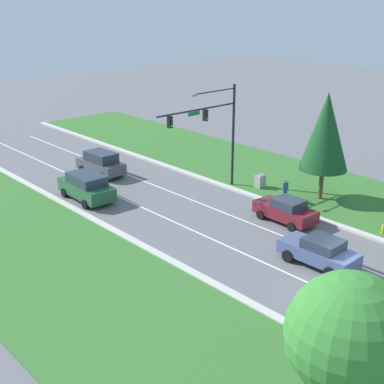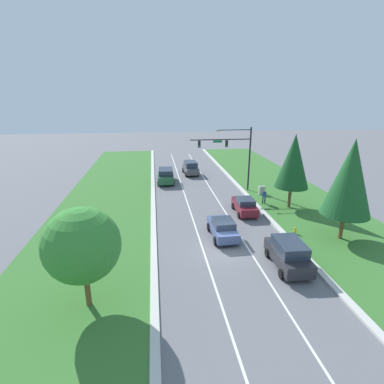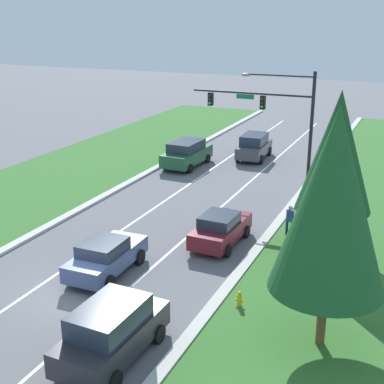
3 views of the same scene
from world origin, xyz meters
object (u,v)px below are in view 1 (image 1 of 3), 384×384
at_px(graphite_suv, 101,163).
at_px(utility_cabinet, 260,181).
at_px(forest_suv, 86,186).
at_px(slate_blue_sedan, 319,251).
at_px(pedestrian, 285,189).
at_px(fire_hydrant, 383,230).
at_px(burgundy_sedan, 286,210).
at_px(conifer_far_right_tree, 326,132).
at_px(traffic_signal_mast, 214,124).
at_px(oak_near_left_tree, 349,336).

xyz_separation_m(graphite_suv, utility_cabinet, (7.35, -11.10, -0.48)).
height_order(forest_suv, graphite_suv, graphite_suv).
xyz_separation_m(slate_blue_sedan, graphite_suv, (-0.08, 21.72, 0.18)).
bearing_deg(pedestrian, forest_suv, -51.58).
bearing_deg(pedestrian, fire_hydrant, 82.04).
distance_m(burgundy_sedan, utility_cabinet, 6.70).
bearing_deg(utility_cabinet, burgundy_sedan, -124.51).
distance_m(forest_suv, graphite_suv, 5.78).
distance_m(slate_blue_sedan, conifer_far_right_tree, 11.39).
distance_m(graphite_suv, fire_hydrant, 22.97).
bearing_deg(conifer_far_right_tree, utility_cabinet, 107.07).
bearing_deg(fire_hydrant, traffic_signal_mast, 100.28).
bearing_deg(pedestrian, burgundy_sedan, 31.10).
distance_m(utility_cabinet, oak_near_left_tree, 25.07).
bearing_deg(oak_near_left_tree, burgundy_sedan, 44.18).
relative_size(graphite_suv, utility_cabinet, 4.23).
bearing_deg(burgundy_sedan, utility_cabinet, 57.15).
bearing_deg(graphite_suv, forest_suv, -136.51).
relative_size(burgundy_sedan, graphite_suv, 0.93).
bearing_deg(oak_near_left_tree, forest_suv, 77.54).
bearing_deg(forest_suv, pedestrian, -41.99).
bearing_deg(traffic_signal_mast, graphite_suv, 114.18).
height_order(burgundy_sedan, utility_cabinet, burgundy_sedan).
xyz_separation_m(fire_hydrant, oak_near_left_tree, (-15.98, -7.29, 3.54)).
xyz_separation_m(burgundy_sedan, forest_suv, (-7.53, 12.42, 0.19)).
distance_m(traffic_signal_mast, oak_near_left_tree, 24.39).
bearing_deg(forest_suv, graphite_suv, 48.46).
bearing_deg(pedestrian, graphite_suv, -73.25).
height_order(utility_cabinet, fire_hydrant, utility_cabinet).
height_order(slate_blue_sedan, conifer_far_right_tree, conifer_far_right_tree).
distance_m(forest_suv, oak_near_left_tree, 25.89).
relative_size(burgundy_sedan, conifer_far_right_tree, 0.54).
bearing_deg(utility_cabinet, traffic_signal_mast, 149.03).
distance_m(burgundy_sedan, slate_blue_sedan, 6.17).
bearing_deg(oak_near_left_tree, graphite_suv, 72.00).
relative_size(burgundy_sedan, oak_near_left_tree, 0.72).
height_order(slate_blue_sedan, oak_near_left_tree, oak_near_left_tree).
bearing_deg(graphite_suv, conifer_far_right_tree, -63.92).
relative_size(utility_cabinet, conifer_far_right_tree, 0.14).
relative_size(forest_suv, oak_near_left_tree, 0.85).
bearing_deg(utility_cabinet, conifer_far_right_tree, -72.93).
distance_m(traffic_signal_mast, slate_blue_sedan, 13.93).
bearing_deg(pedestrian, oak_near_left_tree, 35.56).
relative_size(slate_blue_sedan, fire_hydrant, 6.35).
bearing_deg(conifer_far_right_tree, fire_hydrant, -110.09).
xyz_separation_m(traffic_signal_mast, conifer_far_right_tree, (4.65, -6.55, -0.19)).
height_order(fire_hydrant, oak_near_left_tree, oak_near_left_tree).
height_order(slate_blue_sedan, forest_suv, forest_suv).
xyz_separation_m(burgundy_sedan, pedestrian, (2.93, 2.36, 0.11)).
height_order(burgundy_sedan, graphite_suv, graphite_suv).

